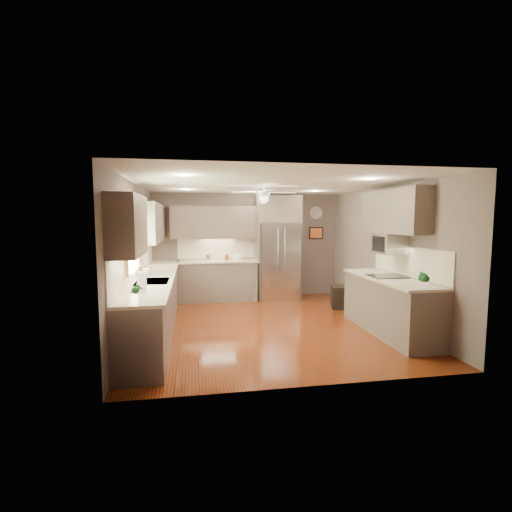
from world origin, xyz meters
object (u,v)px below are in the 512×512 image
object	(u,v)px
potted_plant_left	(136,289)
potted_plant_right	(424,277)
canister_c	(212,256)
stool	(342,297)
soap_bottle	(146,271)
refrigerator	(278,249)
canister_d	(227,258)
microwave	(389,244)
bowl	(238,259)
canister_b	(208,257)
paper_towel	(142,282)

from	to	relation	value
potted_plant_left	potted_plant_right	xyz separation A→B (m)	(3.86, 0.15, 0.02)
canister_c	stool	size ratio (longest dim) A/B	0.36
soap_bottle	refrigerator	distance (m)	3.54
canister_d	potted_plant_left	xyz separation A→B (m)	(-1.45, -4.11, 0.07)
stool	soap_bottle	bearing A→B (deg)	-165.59
microwave	stool	world-z (taller)	microwave
bowl	refrigerator	world-z (taller)	refrigerator
canister_b	potted_plant_right	size ratio (longest dim) A/B	0.47
potted_plant_right	bowl	size ratio (longest dim) A/B	1.29
canister_d	bowl	distance (m)	0.26
canister_c	stool	xyz separation A→B (m)	(2.69, -1.26, -0.79)
soap_bottle	canister_c	bearing A→B (deg)	61.56
potted_plant_left	refrigerator	world-z (taller)	refrigerator
potted_plant_right	canister_d	bearing A→B (deg)	121.29
canister_c	refrigerator	bearing A→B (deg)	-3.06
soap_bottle	refrigerator	xyz separation A→B (m)	(2.78, 2.19, 0.15)
canister_b	potted_plant_left	distance (m)	4.24
canister_c	microwave	xyz separation A→B (m)	(2.87, -2.79, 0.45)
canister_b	canister_d	size ratio (longest dim) A/B	1.08
canister_c	bowl	distance (m)	0.59
canister_c	potted_plant_left	bearing A→B (deg)	-105.18
potted_plant_right	potted_plant_left	bearing A→B (deg)	-177.83
potted_plant_right	paper_towel	size ratio (longest dim) A/B	1.02
potted_plant_right	bowl	xyz separation A→B (m)	(-2.15, 3.96, -0.12)
potted_plant_right	soap_bottle	bearing A→B (deg)	156.65
canister_b	canister_c	xyz separation A→B (m)	(0.11, 0.02, 0.02)
canister_b	canister_d	bearing A→B (deg)	-0.75
potted_plant_left	microwave	world-z (taller)	microwave
soap_bottle	bowl	bearing A→B (deg)	51.04
microwave	refrigerator	bearing A→B (deg)	116.09
microwave	canister_b	bearing A→B (deg)	137.09
potted_plant_left	bowl	xyz separation A→B (m)	(1.71, 4.11, -0.11)
canister_d	potted_plant_left	distance (m)	4.36
canister_c	potted_plant_left	xyz separation A→B (m)	(-1.12, -4.13, 0.04)
stool	bowl	bearing A→B (deg)	149.44
canister_d	paper_towel	size ratio (longest dim) A/B	0.45
canister_c	canister_d	xyz separation A→B (m)	(0.33, -0.02, -0.03)
bowl	microwave	size ratio (longest dim) A/B	0.43
potted_plant_left	soap_bottle	bearing A→B (deg)	93.36
canister_c	bowl	xyz separation A→B (m)	(0.59, -0.02, -0.06)
stool	refrigerator	bearing A→B (deg)	134.13
canister_d	soap_bottle	distance (m)	2.74
microwave	paper_towel	distance (m)	4.11
refrigerator	paper_towel	distance (m)	4.48
canister_b	potted_plant_right	world-z (taller)	potted_plant_right
potted_plant_left	microwave	xyz separation A→B (m)	(3.99, 1.34, 0.41)
stool	canister_d	bearing A→B (deg)	152.26
canister_c	paper_towel	xyz separation A→B (m)	(-1.12, -3.68, 0.05)
potted_plant_left	microwave	bearing A→B (deg)	18.55
refrigerator	paper_towel	world-z (taller)	refrigerator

